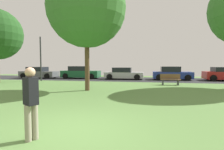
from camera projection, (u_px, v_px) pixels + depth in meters
ground_plane at (72, 130)px, 4.62m from camera, size 44.00×44.00×0.00m
road_strip at (130, 79)px, 20.29m from camera, size 44.00×6.40×0.01m
oak_tree_left at (87, 8)px, 11.31m from camera, size 5.05×5.05×7.83m
person_catcher at (31, 100)px, 3.95m from camera, size 0.39×0.35×1.65m
parked_car_grey at (39, 73)px, 22.04m from camera, size 4.57×1.96×1.38m
parked_car_green at (80, 73)px, 21.48m from camera, size 4.60×1.95×1.47m
parked_car_silver at (124, 74)px, 20.29m from camera, size 4.35×2.06×1.34m
parked_car_blue at (172, 74)px, 19.57m from camera, size 4.15×2.12×1.46m
parked_car_red at (224, 74)px, 18.59m from camera, size 4.03×2.11×1.42m
park_bench at (170, 79)px, 14.67m from camera, size 1.60×0.45×0.90m
street_lamp_post at (41, 59)px, 18.11m from camera, size 0.14×0.14×4.50m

